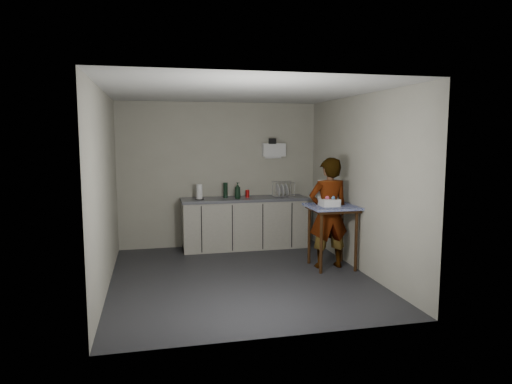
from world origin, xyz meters
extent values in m
plane|color=#242428|center=(0.00, 0.00, 0.00)|extent=(4.00, 4.00, 0.00)
cube|color=#B1AC9A|center=(0.00, 1.99, 1.30)|extent=(3.60, 0.02, 2.60)
cube|color=#B1AC9A|center=(1.79, 0.00, 1.30)|extent=(0.02, 4.00, 2.60)
cube|color=#B1AC9A|center=(-1.79, 0.00, 1.30)|extent=(0.02, 4.00, 2.60)
cube|color=silver|center=(0.00, 0.00, 2.60)|extent=(3.60, 4.00, 0.01)
cube|color=black|center=(0.40, 1.70, 0.04)|extent=(2.20, 0.52, 0.08)
cube|color=#BCB5A7|center=(0.40, 1.70, 0.43)|extent=(2.20, 0.58, 0.86)
cube|color=#555660|center=(0.40, 1.70, 0.89)|extent=(2.24, 0.62, 0.05)
cube|color=black|center=(-0.40, 1.41, 0.43)|extent=(0.02, 0.01, 0.80)
cube|color=black|center=(0.13, 1.41, 0.43)|extent=(0.02, 0.01, 0.80)
cube|color=black|center=(0.67, 1.41, 0.43)|extent=(0.01, 0.01, 0.80)
cube|color=black|center=(1.20, 1.41, 0.43)|extent=(0.02, 0.01, 0.80)
cube|color=white|center=(1.00, 1.92, 1.75)|extent=(0.42, 0.16, 0.24)
cube|color=white|center=(1.00, 1.97, 1.61)|extent=(0.30, 0.06, 0.04)
cube|color=black|center=(0.95, 1.83, 1.91)|extent=(0.14, 0.02, 0.10)
cylinder|color=#3B1B0D|center=(1.18, -0.08, 0.44)|extent=(0.05, 0.05, 0.88)
cylinder|color=#3B1B0D|center=(1.73, -0.09, 0.44)|extent=(0.05, 0.05, 0.88)
cylinder|color=#3B1B0D|center=(1.19, 0.47, 0.44)|extent=(0.05, 0.05, 0.88)
cylinder|color=#3B1B0D|center=(1.74, 0.46, 0.44)|extent=(0.05, 0.05, 0.88)
cube|color=#3B1B0D|center=(1.46, 0.19, 0.90)|extent=(0.66, 0.66, 0.04)
cube|color=navy|center=(1.46, 0.19, 0.94)|extent=(0.75, 0.75, 0.03)
imported|color=#B2A593|center=(1.40, 0.21, 0.84)|extent=(0.62, 0.41, 1.68)
imported|color=black|center=(0.26, 1.61, 1.05)|extent=(0.15, 0.15, 0.29)
cylinder|color=red|center=(0.46, 1.73, 0.98)|extent=(0.07, 0.07, 0.13)
cylinder|color=black|center=(0.07, 1.77, 1.05)|extent=(0.08, 0.08, 0.27)
cylinder|color=black|center=(-0.41, 1.62, 0.92)|extent=(0.15, 0.15, 0.01)
cylinder|color=white|center=(-0.41, 1.62, 1.05)|extent=(0.10, 0.10, 0.25)
cube|color=silver|center=(1.13, 1.71, 0.92)|extent=(0.39, 0.29, 0.02)
cylinder|color=silver|center=(0.95, 1.58, 1.06)|extent=(0.01, 0.01, 0.25)
cylinder|color=silver|center=(1.30, 1.58, 1.06)|extent=(0.01, 0.01, 0.25)
cylinder|color=silver|center=(0.95, 1.84, 1.06)|extent=(0.01, 0.01, 0.25)
cylinder|color=silver|center=(1.30, 1.84, 1.06)|extent=(0.01, 0.01, 0.25)
cylinder|color=white|center=(1.03, 1.71, 1.04)|extent=(0.05, 0.21, 0.21)
cylinder|color=white|center=(1.11, 1.71, 1.04)|extent=(0.05, 0.21, 0.21)
cylinder|color=white|center=(1.19, 1.71, 1.04)|extent=(0.05, 0.21, 0.21)
cube|color=white|center=(1.39, 0.16, 0.96)|extent=(0.27, 0.27, 0.01)
cube|color=white|center=(1.39, 0.03, 1.02)|extent=(0.27, 0.01, 0.10)
cube|color=white|center=(1.39, 0.29, 1.02)|extent=(0.27, 0.01, 0.10)
cube|color=white|center=(1.26, 0.16, 1.02)|extent=(0.01, 0.27, 0.10)
cube|color=white|center=(1.52, 0.16, 1.02)|extent=(0.01, 0.27, 0.10)
cube|color=white|center=(1.39, 0.30, 1.20)|extent=(0.27, 0.01, 0.27)
cylinder|color=white|center=(1.39, 0.16, 1.02)|extent=(0.18, 0.18, 0.10)
sphere|color=#FF5D93|center=(1.34, 0.13, 1.09)|extent=(0.06, 0.06, 0.06)
sphere|color=#5DA7FF|center=(1.43, 0.12, 1.09)|extent=(0.06, 0.06, 0.06)
sphere|color=#54CD5E|center=(1.39, 0.20, 1.09)|extent=(0.06, 0.06, 0.06)
sphere|color=#FF5D93|center=(1.35, 0.20, 1.09)|extent=(0.06, 0.06, 0.06)
camera|label=1|loc=(-1.20, -6.19, 2.00)|focal=32.00mm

